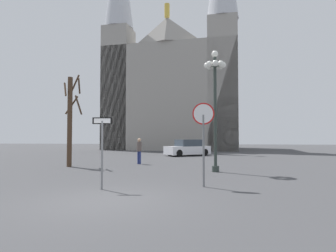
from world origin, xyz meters
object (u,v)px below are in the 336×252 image
(street_lamp, at_px, (215,88))
(stop_sign, at_px, (203,128))
(pedestrian_walking, at_px, (139,148))
(one_way_arrow_sign, at_px, (102,144))
(parked_car_near_white, at_px, (188,148))
(cathedral, at_px, (174,85))
(bare_tree, at_px, (70,118))

(street_lamp, bearing_deg, stop_sign, -97.73)
(street_lamp, height_order, pedestrian_walking, street_lamp)
(one_way_arrow_sign, distance_m, street_lamp, 7.22)
(street_lamp, xyz_separation_m, parked_car_near_white, (-2.11, 12.06, -3.59))
(stop_sign, bearing_deg, street_lamp, 82.27)
(cathedral, bearing_deg, pedestrian_walking, -89.64)
(stop_sign, height_order, parked_car_near_white, stop_sign)
(bare_tree, bearing_deg, one_way_arrow_sign, -55.76)
(cathedral, distance_m, street_lamp, 27.01)
(one_way_arrow_sign, bearing_deg, stop_sign, 15.32)
(parked_car_near_white, bearing_deg, street_lamp, -80.06)
(cathedral, relative_size, parked_car_near_white, 7.60)
(stop_sign, xyz_separation_m, pedestrian_walking, (-4.22, 7.83, -1.10))
(one_way_arrow_sign, distance_m, parked_car_near_white, 17.49)
(stop_sign, distance_m, bare_tree, 9.88)
(parked_car_near_white, height_order, pedestrian_walking, pedestrian_walking)
(pedestrian_walking, bearing_deg, cathedral, 90.36)
(street_lamp, xyz_separation_m, pedestrian_walking, (-4.82, 3.46, -3.29))
(street_lamp, distance_m, parked_car_near_white, 12.76)
(stop_sign, height_order, pedestrian_walking, stop_sign)
(one_way_arrow_sign, distance_m, bare_tree, 8.22)
(bare_tree, bearing_deg, pedestrian_walking, 28.88)
(cathedral, relative_size, pedestrian_walking, 20.09)
(cathedral, xyz_separation_m, street_lamp, (4.96, -26.04, -5.18))
(one_way_arrow_sign, bearing_deg, cathedral, 91.69)
(street_lamp, bearing_deg, one_way_arrow_sign, -127.20)
(cathedral, bearing_deg, parked_car_near_white, -78.50)
(parked_car_near_white, bearing_deg, pedestrian_walking, -107.47)
(pedestrian_walking, bearing_deg, stop_sign, -61.67)
(stop_sign, relative_size, one_way_arrow_sign, 1.23)
(stop_sign, bearing_deg, one_way_arrow_sign, -164.68)
(cathedral, distance_m, pedestrian_walking, 24.11)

